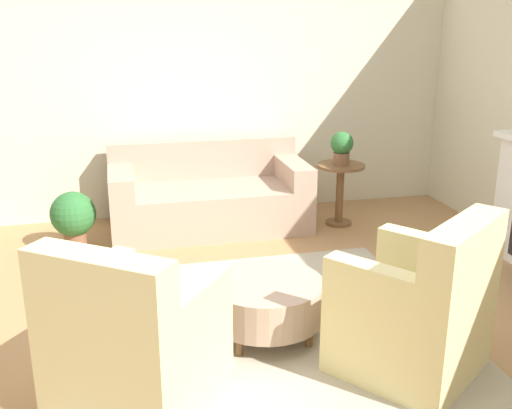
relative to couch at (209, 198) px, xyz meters
The scene contains 10 objects.
ground_plane 2.24m from the couch, 91.02° to the right, with size 16.00×16.00×0.00m, color #AD7F51.
wall_back 1.24m from the couch, 93.74° to the left, with size 9.51×0.12×2.80m.
rug 2.24m from the couch, 91.02° to the right, with size 2.79×2.50×0.01m.
couch is the anchor object (origin of this frame).
armchair_left 3.10m from the couch, 106.87° to the right, with size 1.11×1.10×1.03m.
armchair_right 3.08m from the couch, 74.54° to the right, with size 1.11×1.10×1.03m.
ottoman_table 2.31m from the couch, 89.37° to the right, with size 0.80×0.80×0.39m.
side_table 1.39m from the couch, ahead, with size 0.50×0.50×0.66m.
potted_plant_on_side_table 1.48m from the couch, ahead, with size 0.24×0.24×0.34m.
potted_plant_floor 1.38m from the couch, 167.45° to the right, with size 0.43×0.43×0.56m.
Camera 1 is at (-0.87, -3.72, 2.14)m, focal length 42.00 mm.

